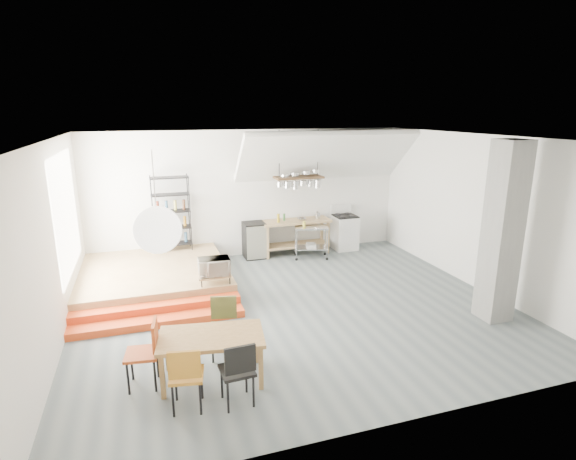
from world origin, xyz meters
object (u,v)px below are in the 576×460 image
object	(u,v)px
dining_table	(212,340)
rolling_cart	(311,238)
stove	(345,232)
mini_fridge	(254,240)

from	to	relation	value
dining_table	rolling_cart	bearing A→B (deg)	63.54
stove	dining_table	distance (m)	6.66
stove	dining_table	xyz separation A→B (m)	(-4.35, -5.04, 0.12)
stove	dining_table	world-z (taller)	stove
stove	rolling_cart	xyz separation A→B (m)	(-1.14, -0.46, 0.05)
stove	mini_fridge	size ratio (longest dim) A/B	1.29
stove	mini_fridge	bearing A→B (deg)	178.99
rolling_cart	stove	bearing A→B (deg)	37.22
stove	mini_fridge	distance (m)	2.50
stove	rolling_cart	world-z (taller)	stove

